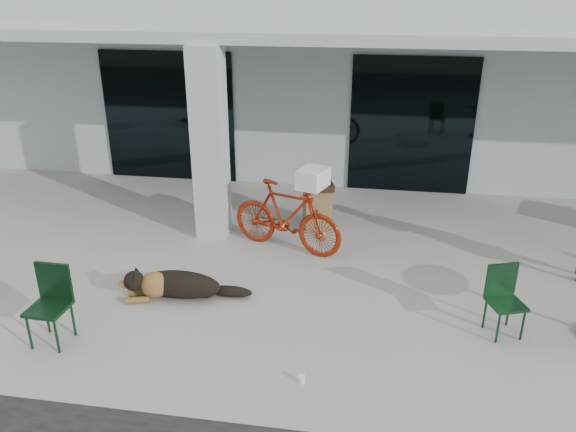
% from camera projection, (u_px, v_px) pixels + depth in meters
% --- Properties ---
extents(ground, '(80.00, 80.00, 0.00)m').
position_uv_depth(ground, '(277.00, 314.00, 7.31)').
color(ground, '#A7A59D').
rests_on(ground, ground).
extents(building, '(22.00, 7.00, 4.50)m').
position_uv_depth(building, '(336.00, 55.00, 14.16)').
color(building, '#A6B5BC').
rests_on(building, ground).
extents(storefront_glass_left, '(2.80, 0.06, 2.70)m').
position_uv_depth(storefront_glass_left, '(169.00, 117.00, 11.78)').
color(storefront_glass_left, black).
rests_on(storefront_glass_left, ground).
extents(storefront_glass_right, '(2.40, 0.06, 2.70)m').
position_uv_depth(storefront_glass_right, '(411.00, 126.00, 11.04)').
color(storefront_glass_right, black).
rests_on(storefront_glass_right, ground).
extents(column, '(0.50, 0.50, 3.12)m').
position_uv_depth(column, '(210.00, 145.00, 9.01)').
color(column, '#A6B5BC').
rests_on(column, ground).
extents(overhang, '(22.00, 2.80, 0.18)m').
position_uv_depth(overhang, '(314.00, 32.00, 9.33)').
color(overhang, '#A6B5BC').
rests_on(overhang, column).
extents(bicycle, '(1.96, 1.13, 1.14)m').
position_uv_depth(bicycle, '(287.00, 217.00, 8.84)').
color(bicycle, maroon).
rests_on(bicycle, ground).
extents(laundry_basket, '(0.50, 0.58, 0.29)m').
position_uv_depth(laundry_basket, '(313.00, 178.00, 8.37)').
color(laundry_basket, white).
rests_on(laundry_basket, bicycle).
extents(dog, '(1.38, 0.80, 0.44)m').
position_uv_depth(dog, '(180.00, 283.00, 7.61)').
color(dog, black).
rests_on(dog, ground).
extents(cup_near_dog, '(0.09, 0.09, 0.09)m').
position_uv_depth(cup_near_dog, '(302.00, 379.00, 6.05)').
color(cup_near_dog, white).
rests_on(cup_near_dog, ground).
extents(cafe_chair_near, '(0.45, 0.49, 0.97)m').
position_uv_depth(cafe_chair_near, '(48.00, 307.00, 6.56)').
color(cafe_chair_near, '#11331B').
rests_on(cafe_chair_near, ground).
extents(cafe_chair_far_a, '(0.52, 0.54, 0.88)m').
position_uv_depth(cafe_chair_far_a, '(506.00, 303.00, 6.73)').
color(cafe_chair_far_a, '#11331B').
rests_on(cafe_chair_far_a, ground).
extents(trash_receptacle, '(0.62, 0.62, 0.86)m').
position_uv_depth(trash_receptacle, '(317.00, 205.00, 9.66)').
color(trash_receptacle, brown).
rests_on(trash_receptacle, ground).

